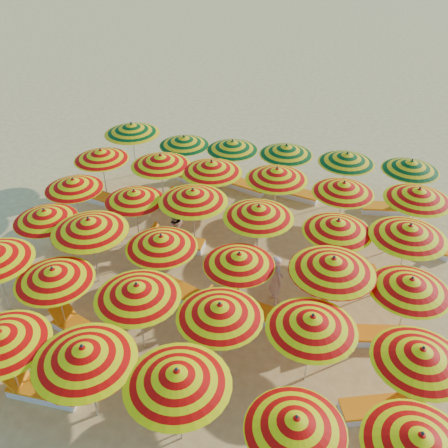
% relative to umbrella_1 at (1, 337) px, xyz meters
% --- Properties ---
extents(ground, '(120.00, 120.00, 0.00)m').
position_rel_umbrella_1_xyz_m(ground, '(3.12, 5.40, -1.92)').
color(ground, '#EFC86A').
rests_on(ground, ground).
extents(umbrella_1, '(2.41, 2.41, 2.18)m').
position_rel_umbrella_1_xyz_m(umbrella_1, '(0.00, 0.00, 0.00)').
color(umbrella_1, silver).
rests_on(umbrella_1, ground).
extents(umbrella_2, '(2.25, 2.25, 2.29)m').
position_rel_umbrella_1_xyz_m(umbrella_2, '(1.96, 0.04, 0.10)').
color(umbrella_2, silver).
rests_on(umbrella_2, ground).
extents(umbrella_3, '(2.77, 2.77, 2.28)m').
position_rel_umbrella_1_xyz_m(umbrella_3, '(3.97, 0.08, 0.08)').
color(umbrella_3, silver).
rests_on(umbrella_3, ground).
extents(umbrella_4, '(2.29, 2.29, 2.03)m').
position_rel_umbrella_1_xyz_m(umbrella_4, '(6.33, -0.09, -0.13)').
color(umbrella_4, silver).
rests_on(umbrella_4, ground).
extents(umbrella_5, '(2.66, 2.66, 2.13)m').
position_rel_umbrella_1_xyz_m(umbrella_5, '(8.44, 0.16, -0.05)').
color(umbrella_5, silver).
rests_on(umbrella_5, ground).
extents(umbrella_7, '(2.57, 2.57, 2.11)m').
position_rel_umbrella_1_xyz_m(umbrella_7, '(-0.14, 2.17, -0.06)').
color(umbrella_7, silver).
rests_on(umbrella_7, ground).
extents(umbrella_8, '(2.54, 2.54, 2.20)m').
position_rel_umbrella_1_xyz_m(umbrella_8, '(2.13, 2.16, 0.02)').
color(umbrella_8, silver).
rests_on(umbrella_8, ground).
extents(umbrella_9, '(2.39, 2.39, 2.14)m').
position_rel_umbrella_1_xyz_m(umbrella_9, '(4.17, 2.16, -0.04)').
color(umbrella_9, silver).
rests_on(umbrella_9, ground).
extents(umbrella_10, '(2.29, 2.29, 2.18)m').
position_rel_umbrella_1_xyz_m(umbrella_10, '(6.23, 2.38, -0.01)').
color(umbrella_10, silver).
rests_on(umbrella_10, ground).
extents(umbrella_11, '(2.36, 2.36, 2.14)m').
position_rel_umbrella_1_xyz_m(umbrella_11, '(8.50, 2.16, -0.04)').
color(umbrella_11, silver).
rests_on(umbrella_11, ground).
extents(umbrella_12, '(2.32, 2.32, 2.01)m').
position_rel_umbrella_1_xyz_m(umbrella_12, '(-1.99, 4.54, -0.15)').
color(umbrella_12, silver).
rests_on(umbrella_12, ground).
extents(umbrella_13, '(2.83, 2.83, 2.30)m').
position_rel_umbrella_1_xyz_m(umbrella_13, '(-0.26, 4.15, 0.10)').
color(umbrella_13, silver).
rests_on(umbrella_13, ground).
extents(umbrella_14, '(2.53, 2.53, 2.10)m').
position_rel_umbrella_1_xyz_m(umbrella_14, '(1.86, 4.25, -0.07)').
color(umbrella_14, silver).
rests_on(umbrella_14, ground).
extents(umbrella_15, '(2.45, 2.45, 2.02)m').
position_rel_umbrella_1_xyz_m(umbrella_15, '(4.05, 4.22, -0.14)').
color(umbrella_15, silver).
rests_on(umbrella_15, ground).
extents(umbrella_16, '(2.27, 2.27, 2.33)m').
position_rel_umbrella_1_xyz_m(umbrella_16, '(6.42, 4.36, 0.13)').
color(umbrella_16, silver).
rests_on(umbrella_16, ground).
extents(umbrella_17, '(2.37, 2.37, 2.12)m').
position_rel_umbrella_1_xyz_m(umbrella_17, '(8.30, 4.38, -0.06)').
color(umbrella_17, silver).
rests_on(umbrella_17, ground).
extents(umbrella_18, '(1.92, 1.92, 2.02)m').
position_rel_umbrella_1_xyz_m(umbrella_18, '(-2.17, 6.42, -0.15)').
color(umbrella_18, silver).
rests_on(umbrella_18, ground).
extents(umbrella_19, '(2.38, 2.38, 2.00)m').
position_rel_umbrella_1_xyz_m(umbrella_19, '(0.03, 6.34, -0.16)').
color(umbrella_19, silver).
rests_on(umbrella_19, ground).
extents(umbrella_20, '(2.80, 2.80, 2.27)m').
position_rel_umbrella_1_xyz_m(umbrella_20, '(1.94, 6.53, 0.08)').
color(umbrella_20, silver).
rests_on(umbrella_20, ground).
extents(umbrella_21, '(2.25, 2.25, 2.22)m').
position_rel_umbrella_1_xyz_m(umbrella_21, '(4.05, 6.31, 0.03)').
color(umbrella_21, silver).
rests_on(umbrella_21, ground).
extents(umbrella_22, '(2.57, 2.57, 2.12)m').
position_rel_umbrella_1_xyz_m(umbrella_22, '(6.33, 6.39, -0.06)').
color(umbrella_22, silver).
rests_on(umbrella_22, ground).
extents(umbrella_23, '(2.73, 2.73, 2.26)m').
position_rel_umbrella_1_xyz_m(umbrella_23, '(8.24, 6.52, 0.06)').
color(umbrella_23, silver).
rests_on(umbrella_23, ground).
extents(umbrella_24, '(2.46, 2.46, 2.09)m').
position_rel_umbrella_1_xyz_m(umbrella_24, '(-2.29, 8.47, -0.09)').
color(umbrella_24, silver).
rests_on(umbrella_24, ground).
extents(umbrella_25, '(2.26, 2.26, 2.21)m').
position_rel_umbrella_1_xyz_m(umbrella_25, '(0.02, 8.50, 0.03)').
color(umbrella_25, silver).
rests_on(umbrella_25, ground).
extents(umbrella_26, '(2.09, 2.09, 2.21)m').
position_rel_umbrella_1_xyz_m(umbrella_26, '(1.86, 8.55, 0.03)').
color(umbrella_26, silver).
rests_on(umbrella_26, ground).
extents(umbrella_27, '(2.70, 2.70, 2.20)m').
position_rel_umbrella_1_xyz_m(umbrella_27, '(4.06, 8.74, 0.02)').
color(umbrella_27, silver).
rests_on(umbrella_27, ground).
extents(umbrella_28, '(2.47, 2.47, 2.11)m').
position_rel_umbrella_1_xyz_m(umbrella_28, '(6.26, 8.64, -0.07)').
color(umbrella_28, silver).
rests_on(umbrella_28, ground).
extents(umbrella_29, '(2.20, 2.20, 2.20)m').
position_rel_umbrella_1_xyz_m(umbrella_29, '(8.52, 8.74, 0.02)').
color(umbrella_29, silver).
rests_on(umbrella_29, ground).
extents(umbrella_30, '(2.45, 2.45, 2.28)m').
position_rel_umbrella_1_xyz_m(umbrella_30, '(-2.07, 10.54, 0.08)').
color(umbrella_30, silver).
rests_on(umbrella_30, ground).
extents(umbrella_31, '(2.26, 2.26, 2.02)m').
position_rel_umbrella_1_xyz_m(umbrella_31, '(0.09, 10.55, -0.14)').
color(umbrella_31, silver).
rests_on(umbrella_31, ground).
extents(umbrella_32, '(2.51, 2.51, 2.04)m').
position_rel_umbrella_1_xyz_m(umbrella_32, '(1.97, 10.68, -0.13)').
color(umbrella_32, silver).
rests_on(umbrella_32, ground).
extents(umbrella_33, '(2.58, 2.58, 2.08)m').
position_rel_umbrella_1_xyz_m(umbrella_33, '(3.98, 10.81, -0.09)').
color(umbrella_33, silver).
rests_on(umbrella_33, ground).
extents(umbrella_34, '(2.24, 2.24, 2.11)m').
position_rel_umbrella_1_xyz_m(umbrella_34, '(6.15, 10.76, -0.06)').
color(umbrella_34, silver).
rests_on(umbrella_34, ground).
extents(umbrella_35, '(2.41, 2.41, 2.08)m').
position_rel_umbrella_1_xyz_m(umbrella_35, '(8.32, 10.88, -0.09)').
color(umbrella_35, silver).
rests_on(umbrella_35, ground).
extents(lounger_1, '(1.77, 0.70, 0.69)m').
position_rel_umbrella_1_xyz_m(lounger_1, '(0.50, 0.17, -1.77)').
color(lounger_1, white).
rests_on(lounger_1, ground).
extents(lounger_3, '(1.83, 1.06, 0.69)m').
position_rel_umbrella_1_xyz_m(lounger_3, '(0.36, 2.09, -1.77)').
color(lounger_3, white).
rests_on(lounger_3, ground).
extents(lounger_4, '(1.82, 1.22, 0.69)m').
position_rel_umbrella_1_xyz_m(lounger_4, '(7.99, 1.97, -1.77)').
color(lounger_4, white).
rests_on(lounger_4, ground).
extents(lounger_5, '(1.83, 1.09, 0.69)m').
position_rel_umbrella_1_xyz_m(lounger_5, '(2.45, 4.22, -1.77)').
color(lounger_5, white).
rests_on(lounger_5, ground).
extents(lounger_6, '(1.80, 0.81, 0.69)m').
position_rel_umbrella_1_xyz_m(lounger_6, '(4.55, 4.11, -1.77)').
color(lounger_6, white).
rests_on(lounger_6, ground).
extents(lounger_7, '(1.82, 1.02, 0.69)m').
position_rel_umbrella_1_xyz_m(lounger_7, '(7.70, 4.16, -1.77)').
color(lounger_7, white).
rests_on(lounger_7, ground).
extents(lounger_8, '(1.76, 0.67, 0.69)m').
position_rel_umbrella_1_xyz_m(lounger_8, '(1.34, 6.43, -1.77)').
color(lounger_8, white).
rests_on(lounger_8, ground).
extents(lounger_9, '(1.82, 1.19, 0.69)m').
position_rel_umbrella_1_xyz_m(lounger_9, '(6.84, 6.47, -1.77)').
color(lounger_9, white).
rests_on(lounger_9, ground).
extents(lounger_10, '(1.81, 0.88, 0.69)m').
position_rel_umbrella_1_xyz_m(lounger_10, '(-2.88, 8.32, -1.77)').
color(lounger_10, white).
rests_on(lounger_10, ground).
extents(lounger_11, '(1.83, 1.11, 0.69)m').
position_rel_umbrella_1_xyz_m(lounger_11, '(-0.48, 8.48, -1.77)').
color(lounger_11, white).
rests_on(lounger_11, ground).
extents(lounger_12, '(1.83, 1.12, 0.69)m').
position_rel_umbrella_1_xyz_m(lounger_12, '(9.11, 8.70, -1.77)').
color(lounger_12, white).
rests_on(lounger_12, ground).
extents(lounger_13, '(1.83, 1.03, 0.69)m').
position_rel_umbrella_1_xyz_m(lounger_13, '(0.60, 10.57, -1.77)').
color(lounger_13, white).
rests_on(lounger_13, ground).
extents(lounger_14, '(1.82, 1.01, 0.69)m').
position_rel_umbrella_1_xyz_m(lounger_14, '(2.47, 10.72, -1.77)').
color(lounger_14, white).
rests_on(lounger_14, ground).
extents(lounger_15, '(1.81, 0.89, 0.69)m').
position_rel_umbrella_1_xyz_m(lounger_15, '(4.48, 10.70, -1.77)').
color(lounger_15, white).
rests_on(lounger_15, ground).
extents(lounger_16, '(1.82, 0.94, 0.69)m').
position_rel_umbrella_1_xyz_m(lounger_16, '(7.82, 10.64, -1.77)').
color(lounger_16, white).
rests_on(lounger_16, ground).
extents(beachgoer_a, '(0.63, 0.69, 1.58)m').
position_rel_umbrella_1_xyz_m(beachgoer_a, '(4.96, 4.85, -1.13)').
color(beachgoer_a, tan).
rests_on(beachgoer_a, ground).
extents(beachgoer_b, '(0.90, 0.84, 1.47)m').
position_rel_umbrella_1_xyz_m(beachgoer_b, '(1.32, 6.36, -1.19)').
color(beachgoer_b, tan).
rests_on(beachgoer_b, ground).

